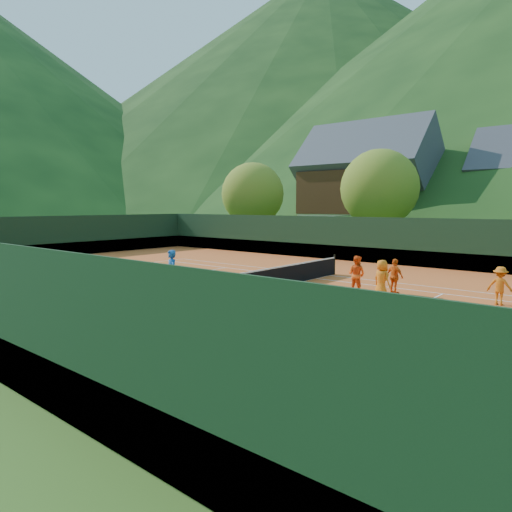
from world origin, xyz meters
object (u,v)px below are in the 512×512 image
Objects in this scene: coach at (171,273)px; ball_hopper at (73,269)px; student_d at (500,286)px; student_b at (395,276)px; chalet_left at (367,188)px; student_c at (382,280)px; tennis_net at (266,279)px; student_a at (356,275)px.

coach reaches higher than ball_hopper.
coach is 1.32× the size of student_d.
student_d is 18.36m from ball_hopper.
student_b is 0.11× the size of chalet_left.
student_c is 1.60× the size of ball_hopper.
chalet_left is at bearing 124.41° from coach.
student_c reaches higher than ball_hopper.
student_b is at bearing 29.75° from tennis_net.
student_d is at bearing -162.55° from student_a.
student_b is 0.94× the size of student_c.
student_a reaches higher than student_b.
student_b is 1.45m from student_c.
tennis_net is at bearing -71.57° from chalet_left.
student_c reaches higher than student_b.
student_c is 4.32m from student_d.
ball_hopper is (-7.73, -4.89, 0.25)m from tennis_net.
coach is at bearing -120.63° from tennis_net.
student_b is (6.94, 6.36, -0.21)m from coach.
tennis_net is (-3.49, -1.83, -0.31)m from student_a.
tennis_net is at bearing 30.24° from student_a.
student_c is (7.01, 4.91, -0.16)m from coach.
tennis_net is at bearing 80.61° from coach.
chalet_left is at bearing -42.14° from student_c.
student_d is at bearing 53.39° from coach.
student_c is 32.69m from chalet_left.
coach is at bearing 55.46° from student_c.
student_a is at bearing 55.67° from student_b.
coach is 34.83m from chalet_left.
coach is at bearing 63.29° from student_b.
student_a is 1.11× the size of student_d.
student_b reaches higher than student_d.
chalet_left is at bearing -40.68° from student_b.
student_a is 31.60m from chalet_left.
student_c is at bearing 56.24° from coach.
student_d is 9.32m from tennis_net.
coach is 1.92× the size of ball_hopper.
student_c is 0.13× the size of tennis_net.
student_c is at bearing 30.36° from student_d.
tennis_net reaches higher than ball_hopper.
student_a is at bearing 18.74° from student_d.
student_c reaches higher than student_d.
student_a is 1.02× the size of student_c.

